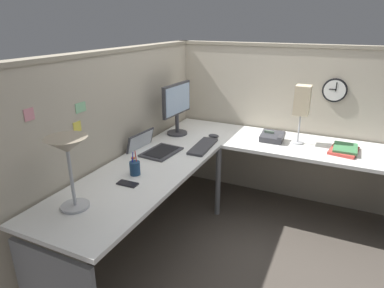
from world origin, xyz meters
The scene contains 18 objects.
ground_plane centered at (0.00, 0.00, 0.00)m, with size 6.80×6.80×0.00m, color #4C443D.
cubicle_wall_back centered at (-0.36, 0.87, 0.79)m, with size 2.57×0.12×1.58m.
cubicle_wall_right centered at (0.87, -0.27, 0.79)m, with size 0.12×2.37×1.58m.
desk centered at (-0.15, -0.05, 0.63)m, with size 2.35×2.15×0.73m.
monitor centered at (0.26, 0.64, 1.02)m, with size 0.46×0.20×0.50m.
laptop centered at (-0.24, 0.63, 0.75)m, with size 0.37×0.41×0.22m.
keyboard centered at (0.02, 0.26, 0.74)m, with size 0.43×0.14×0.02m, color #38383D.
computer_mouse centered at (0.31, 0.27, 0.75)m, with size 0.06×0.10×0.03m, color #38383D.
desk_lamp_dome centered at (-1.22, 0.56, 1.09)m, with size 0.24×0.24×0.44m.
pen_cup centered at (-0.69, 0.49, 0.78)m, with size 0.08×0.08×0.18m.
cell_phone centered at (-0.85, 0.45, 0.73)m, with size 0.07×0.14×0.01m, color black.
office_phone centered at (0.45, -0.26, 0.77)m, with size 0.19×0.21×0.11m.
book_stack centered at (0.44, -0.87, 0.75)m, with size 0.31×0.25×0.04m.
desk_lamp_paper centered at (0.49, -0.48, 1.11)m, with size 0.13×0.13×0.53m.
wall_clock centered at (0.82, -0.72, 1.18)m, with size 0.04×0.22×0.22m.
pinned_note_leftmost centered at (-0.82, 0.82, 1.23)m, with size 0.10×0.00×0.07m, color #8CCC99.
pinned_note_middle centered at (-0.87, 0.82, 1.10)m, with size 0.07×0.00×0.07m, color #EAD84C.
pinned_note_rightmost centered at (-1.23, 0.82, 1.28)m, with size 0.07×0.00×0.07m, color pink.
Camera 1 is at (-2.50, -0.81, 1.78)m, focal length 31.00 mm.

